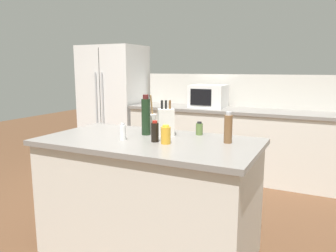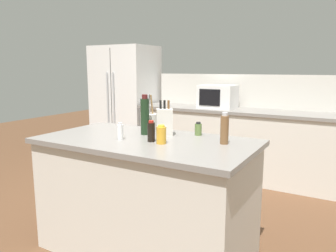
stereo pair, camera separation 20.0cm
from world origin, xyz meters
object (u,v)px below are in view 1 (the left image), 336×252
Objects in this scene: honey_jar at (166,135)px; spice_jar_oregano at (199,129)px; refrigerator at (114,103)px; utensil_crock at (150,122)px; salt_shaker at (123,132)px; microwave at (208,96)px; knife_block at (166,122)px; wine_bottle at (146,116)px; soy_sauce_bottle at (155,132)px; pepper_grinder at (228,128)px.

honey_jar reaches higher than spice_jar_oregano.
refrigerator is 5.73× the size of utensil_crock.
salt_shaker is 1.19× the size of spice_jar_oregano.
microwave reaches higher than knife_block.
honey_jar is (0.45, -2.27, -0.09)m from microwave.
spice_jar_oregano is at bearing 25.17° from wine_bottle.
utensil_crock is 2.90× the size of spice_jar_oregano.
salt_shaker is at bearing -53.53° from refrigerator.
soy_sauce_bottle is 0.54m from pepper_grinder.
honey_jar is at bearing -12.14° from soy_sauce_bottle.
soy_sauce_bottle is at bearing 167.86° from honey_jar.
utensil_crock reaches higher than pepper_grinder.
spice_jar_oregano is (2.20, -1.91, 0.07)m from refrigerator.
microwave is 2.22m from pepper_grinder.
knife_block reaches higher than spice_jar_oregano.
wine_bottle is at bearing 164.63° from knife_block.
pepper_grinder is 1.66× the size of honey_jar.
knife_block is 0.87× the size of wine_bottle.
honey_jar reaches higher than salt_shaker.
honey_jar is 0.42× the size of wine_bottle.
pepper_grinder reaches higher than spice_jar_oregano.
spice_jar_oregano is (-0.30, 0.19, -0.06)m from pepper_grinder.
utensil_crock is (-0.21, 0.10, -0.03)m from knife_block.
microwave is at bearing -1.80° from refrigerator.
wine_bottle is (-0.16, -0.05, 0.04)m from knife_block.
honey_jar is (0.35, 0.03, 0.00)m from salt_shaker.
spice_jar_oregano is at bearing 147.54° from pepper_grinder.
knife_block is 2.07× the size of honey_jar.
honey_jar is at bearing -37.32° from wine_bottle.
refrigerator is 3.04m from soy_sauce_bottle.
utensil_crock is at bearing -174.78° from spice_jar_oregano.
salt_shaker is at bearing -157.91° from knife_block.
soy_sauce_bottle is at bearing -55.61° from utensil_crock.
utensil_crock is 0.17m from wine_bottle.
microwave is at bearing 92.55° from salt_shaker.
microwave is 2.32m from honey_jar.
wine_bottle is at bearing 77.29° from salt_shaker.
knife_block is at bearing -46.26° from refrigerator.
microwave is 2.07× the size of pepper_grinder.
microwave reaches higher than soy_sauce_bottle.
refrigerator reaches higher than utensil_crock.
soy_sauce_bottle is (0.24, -0.35, -0.01)m from utensil_crock.
refrigerator reaches higher than spice_jar_oregano.
knife_block is 0.17m from wine_bottle.
soy_sauce_bottle reaches higher than honey_jar.
spice_jar_oregano is at bearing 5.22° from utensil_crock.
salt_shaker is at bearing -87.45° from microwave.
pepper_grinder reaches higher than honey_jar.
utensil_crock is 2.28× the size of honey_jar.
soy_sauce_bottle is 0.69× the size of pepper_grinder.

